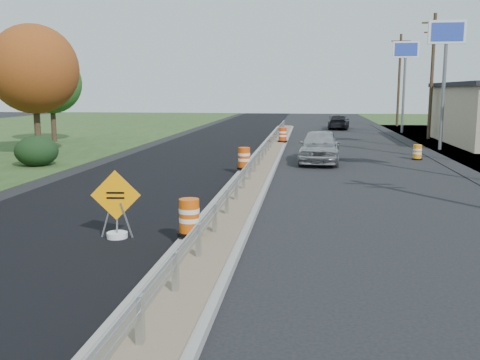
# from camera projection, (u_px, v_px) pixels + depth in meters

# --- Properties ---
(ground) EXTENTS (140.00, 140.00, 0.00)m
(ground) POSITION_uv_depth(u_px,v_px,m) (244.00, 195.00, 19.19)
(ground) COLOR black
(ground) RESTS_ON ground
(milled_overlay) EXTENTS (7.20, 120.00, 0.01)m
(milled_overlay) POSITION_uv_depth(u_px,v_px,m) (186.00, 158.00, 29.52)
(milled_overlay) COLOR black
(milled_overlay) RESTS_ON ground
(median) EXTENTS (1.60, 55.00, 0.23)m
(median) POSITION_uv_depth(u_px,v_px,m) (262.00, 162.00, 27.00)
(median) COLOR gray
(median) RESTS_ON ground
(guardrail) EXTENTS (0.10, 46.15, 0.72)m
(guardrail) POSITION_uv_depth(u_px,v_px,m) (264.00, 148.00, 27.87)
(guardrail) COLOR silver
(guardrail) RESTS_ON median
(pylon_sign_mid) EXTENTS (2.20, 0.30, 7.90)m
(pylon_sign_mid) POSITION_uv_depth(u_px,v_px,m) (446.00, 44.00, 32.47)
(pylon_sign_mid) COLOR slate
(pylon_sign_mid) RESTS_ON ground
(pylon_sign_north) EXTENTS (2.20, 0.30, 7.90)m
(pylon_sign_north) POSITION_uv_depth(u_px,v_px,m) (405.00, 58.00, 46.17)
(pylon_sign_north) COLOR slate
(pylon_sign_north) RESTS_ON ground
(utility_pole_nmid) EXTENTS (1.90, 0.26, 9.40)m
(utility_pole_nmid) POSITION_uv_depth(u_px,v_px,m) (432.00, 74.00, 40.43)
(utility_pole_nmid) COLOR #473523
(utility_pole_nmid) RESTS_ON ground
(utility_pole_north) EXTENTS (1.90, 0.26, 9.40)m
(utility_pole_north) POSITION_uv_depth(u_px,v_px,m) (399.00, 78.00, 55.11)
(utility_pole_north) COLOR #473523
(utility_pole_north) RESTS_ON ground
(hedge_north) EXTENTS (2.09, 2.09, 1.52)m
(hedge_north) POSITION_uv_depth(u_px,v_px,m) (37.00, 151.00, 26.30)
(hedge_north) COLOR black
(hedge_north) RESTS_ON ground
(tree_near_red) EXTENTS (4.95, 4.95, 7.35)m
(tree_near_red) POSITION_uv_depth(u_px,v_px,m) (34.00, 69.00, 29.78)
(tree_near_red) COLOR #473523
(tree_near_red) RESTS_ON ground
(tree_near_back) EXTENTS (4.29, 4.29, 6.37)m
(tree_near_back) POSITION_uv_depth(u_px,v_px,m) (51.00, 83.00, 38.09)
(tree_near_back) COLOR #473523
(tree_near_back) RESTS_ON ground
(caution_sign) EXTENTS (1.26, 0.53, 1.74)m
(caution_sign) POSITION_uv_depth(u_px,v_px,m) (117.00, 221.00, 13.45)
(caution_sign) COLOR white
(caution_sign) RESTS_ON ground
(barrel_median_near) EXTENTS (0.61, 0.61, 0.89)m
(barrel_median_near) POSITION_uv_depth(u_px,v_px,m) (189.00, 218.00, 12.87)
(barrel_median_near) COLOR black
(barrel_median_near) RESTS_ON median
(barrel_median_mid) EXTENTS (0.66, 0.66, 0.97)m
(barrel_median_mid) POSITION_uv_depth(u_px,v_px,m) (244.00, 159.00, 23.82)
(barrel_median_mid) COLOR black
(barrel_median_mid) RESTS_ON median
(barrel_median_far) EXTENTS (0.66, 0.66, 0.97)m
(barrel_median_far) POSITION_uv_depth(u_px,v_px,m) (283.00, 135.00, 36.48)
(barrel_median_far) COLOR black
(barrel_median_far) RESTS_ON median
(barrel_shoulder_near) EXTENTS (0.55, 0.55, 0.81)m
(barrel_shoulder_near) POSITION_uv_depth(u_px,v_px,m) (417.00, 152.00, 28.87)
(barrel_shoulder_near) COLOR black
(barrel_shoulder_near) RESTS_ON ground
(car_silver) EXTENTS (2.31, 5.13, 1.71)m
(car_silver) POSITION_uv_depth(u_px,v_px,m) (320.00, 146.00, 27.63)
(car_silver) COLOR #AAA9AE
(car_silver) RESTS_ON ground
(car_dark_far) EXTENTS (2.39, 4.88, 1.37)m
(car_dark_far) POSITION_uv_depth(u_px,v_px,m) (339.00, 122.00, 51.87)
(car_dark_far) COLOR black
(car_dark_far) RESTS_ON ground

